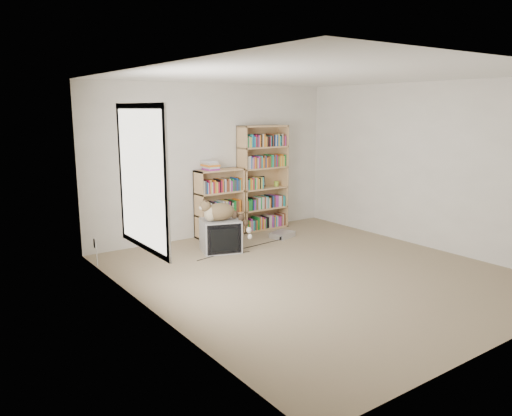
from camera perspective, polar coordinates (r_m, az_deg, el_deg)
floor at (r=6.62m, az=6.68°, el=-7.32°), size 4.50×5.00×0.01m
wall_back at (r=8.33m, az=-4.77°, el=5.39°), size 4.50×0.02×2.50m
wall_left at (r=5.10m, az=-12.09°, el=1.42°), size 0.02×5.00×2.50m
wall_right at (r=8.01m, az=18.95°, el=4.58°), size 0.02×5.00×2.50m
ceiling at (r=6.28m, az=7.21°, el=14.84°), size 4.50×5.00×0.02m
window at (r=5.27m, az=-12.91°, el=3.34°), size 0.02×1.22×1.52m
crt_tv at (r=7.49m, az=-4.08°, el=-3.13°), size 0.68×0.65×0.48m
cat at (r=7.34m, az=-3.71°, el=-0.71°), size 0.69×0.58×0.57m
bookcase_tall at (r=8.75m, az=0.73°, el=3.16°), size 0.91×0.30×1.82m
bookcase_short at (r=8.32m, az=-4.24°, el=0.27°), size 0.82×0.30×1.12m
book_stack at (r=8.12m, az=-5.25°, el=4.88°), size 0.22×0.29×0.15m
green_mug at (r=8.91m, az=2.29°, el=2.81°), size 0.08×0.08×0.09m
framed_print at (r=8.84m, az=0.61°, el=3.06°), size 0.14×0.05×0.19m
dvd_player at (r=8.31m, az=3.02°, el=-3.06°), size 0.45×0.38×0.09m
wall_outlet at (r=7.07m, az=-17.95°, el=-3.87°), size 0.01×0.08×0.13m
floor_cables at (r=7.81m, az=-1.60°, el=-4.30°), size 1.20×0.70×0.01m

